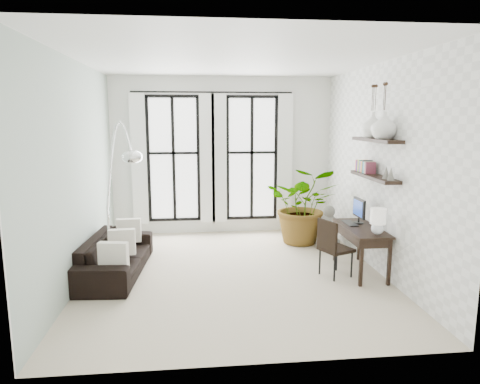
{
  "coord_description": "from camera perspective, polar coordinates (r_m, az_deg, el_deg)",
  "views": [
    {
      "loc": [
        -0.56,
        -6.28,
        2.36
      ],
      "look_at": [
        0.13,
        0.3,
        1.22
      ],
      "focal_mm": 32.0,
      "sensor_mm": 36.0,
      "label": 1
    }
  ],
  "objects": [
    {
      "name": "arc_lamp",
      "position": [
        6.68,
        -15.54,
        1.14
      ],
      "size": [
        0.73,
        0.35,
        2.33
      ],
      "color": "silver",
      "rests_on": "floor"
    },
    {
      "name": "wall_right",
      "position": [
        6.92,
        18.03,
        2.95
      ],
      "size": [
        0.0,
        5.0,
        5.0
      ],
      "primitive_type": "plane",
      "rotation": [
        1.57,
        0.0,
        -1.57
      ],
      "color": "white",
      "rests_on": "floor"
    },
    {
      "name": "vase_b",
      "position": [
        6.82,
        17.27,
        8.51
      ],
      "size": [
        0.37,
        0.37,
        0.38
      ],
      "primitive_type": "imported",
      "color": "white",
      "rests_on": "shelf_upper"
    },
    {
      "name": "ceiling",
      "position": [
        6.36,
        -0.92,
        17.32
      ],
      "size": [
        5.0,
        5.0,
        0.0
      ],
      "primitive_type": "plane",
      "color": "white",
      "rests_on": "wall_back"
    },
    {
      "name": "wall_shelves",
      "position": [
        6.75,
        17.41,
        3.91
      ],
      "size": [
        0.25,
        1.3,
        0.6
      ],
      "color": "black",
      "rests_on": "wall_right"
    },
    {
      "name": "desk_chair",
      "position": [
        6.59,
        12.19,
        -6.86
      ],
      "size": [
        0.55,
        0.55,
        0.88
      ],
      "rotation": [
        0.0,
        0.0,
        0.4
      ],
      "color": "black",
      "rests_on": "floor"
    },
    {
      "name": "throw_pillows",
      "position": [
        6.82,
        -15.46,
        -6.45
      ],
      "size": [
        0.4,
        1.52,
        0.4
      ],
      "color": "silver",
      "rests_on": "sofa"
    },
    {
      "name": "desk",
      "position": [
        6.78,
        16.0,
        -4.94
      ],
      "size": [
        0.52,
        1.22,
        1.12
      ],
      "color": "black",
      "rests_on": "floor"
    },
    {
      "name": "buddha",
      "position": [
        8.11,
        11.71,
        -4.96
      ],
      "size": [
        0.44,
        0.44,
        0.79
      ],
      "color": "slate",
      "rests_on": "floor"
    },
    {
      "name": "wall_back",
      "position": [
        8.83,
        -2.33,
        4.79
      ],
      "size": [
        4.5,
        0.0,
        4.5
      ],
      "primitive_type": "plane",
      "rotation": [
        1.57,
        0.0,
        0.0
      ],
      "color": "white",
      "rests_on": "floor"
    },
    {
      "name": "plant",
      "position": [
        8.23,
        8.49,
        -1.74
      ],
      "size": [
        1.62,
        1.51,
        1.48
      ],
      "primitive_type": "imported",
      "rotation": [
        0.0,
        0.0,
        -0.31
      ],
      "color": "#2D7228",
      "rests_on": "floor"
    },
    {
      "name": "wall_left",
      "position": [
        6.55,
        -20.91,
        2.42
      ],
      "size": [
        0.0,
        5.0,
        5.0
      ],
      "primitive_type": "plane",
      "rotation": [
        1.57,
        0.0,
        1.57
      ],
      "color": "#9EB0A4",
      "rests_on": "floor"
    },
    {
      "name": "vase_a",
      "position": [
        6.45,
        18.67,
        8.39
      ],
      "size": [
        0.37,
        0.37,
        0.38
      ],
      "primitive_type": "imported",
      "color": "white",
      "rests_on": "shelf_upper"
    },
    {
      "name": "sofa",
      "position": [
        6.9,
        -16.21,
        -8.09
      ],
      "size": [
        0.93,
        2.06,
        0.59
      ],
      "primitive_type": "imported",
      "rotation": [
        0.0,
        0.0,
        1.5
      ],
      "color": "black",
      "rests_on": "floor"
    },
    {
      "name": "windows",
      "position": [
        8.75,
        -3.61,
        4.47
      ],
      "size": [
        3.26,
        0.13,
        2.65
      ],
      "color": "white",
      "rests_on": "wall_back"
    },
    {
      "name": "floor",
      "position": [
        6.73,
        -0.85,
        -10.78
      ],
      "size": [
        5.0,
        5.0,
        0.0
      ],
      "primitive_type": "plane",
      "color": "beige",
      "rests_on": "ground"
    }
  ]
}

